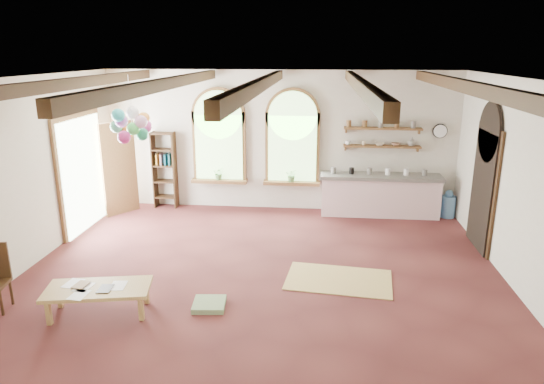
# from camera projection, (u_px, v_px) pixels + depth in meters

# --- Properties ---
(floor) EXTENTS (8.00, 8.00, 0.00)m
(floor) POSITION_uv_depth(u_px,v_px,m) (262.00, 271.00, 8.22)
(floor) COLOR #5E2826
(floor) RESTS_ON ground
(ceiling_beams) EXTENTS (6.20, 6.80, 0.18)m
(ceiling_beams) POSITION_uv_depth(u_px,v_px,m) (261.00, 85.00, 7.36)
(ceiling_beams) COLOR #341F10
(ceiling_beams) RESTS_ON ceiling
(window_left) EXTENTS (1.30, 0.28, 2.20)m
(window_left) POSITION_uv_depth(u_px,v_px,m) (219.00, 139.00, 11.17)
(window_left) COLOR brown
(window_left) RESTS_ON floor
(window_right) EXTENTS (1.30, 0.28, 2.20)m
(window_right) POSITION_uv_depth(u_px,v_px,m) (292.00, 141.00, 11.01)
(window_right) COLOR brown
(window_right) RESTS_ON floor
(left_doorway) EXTENTS (0.10, 1.90, 2.50)m
(left_doorway) POSITION_uv_depth(u_px,v_px,m) (82.00, 174.00, 10.00)
(left_doorway) COLOR brown
(left_doorway) RESTS_ON floor
(right_doorway) EXTENTS (0.10, 1.30, 2.40)m
(right_doorway) POSITION_uv_depth(u_px,v_px,m) (482.00, 191.00, 8.97)
(right_doorway) COLOR black
(right_doorway) RESTS_ON floor
(kitchen_counter) EXTENTS (2.68, 0.62, 0.94)m
(kitchen_counter) POSITION_uv_depth(u_px,v_px,m) (380.00, 195.00, 10.93)
(kitchen_counter) COLOR beige
(kitchen_counter) RESTS_ON floor
(wall_shelf_lower) EXTENTS (1.70, 0.24, 0.04)m
(wall_shelf_lower) POSITION_uv_depth(u_px,v_px,m) (382.00, 146.00, 10.80)
(wall_shelf_lower) COLOR brown
(wall_shelf_lower) RESTS_ON wall_back
(wall_shelf_upper) EXTENTS (1.70, 0.24, 0.04)m
(wall_shelf_upper) POSITION_uv_depth(u_px,v_px,m) (383.00, 128.00, 10.69)
(wall_shelf_upper) COLOR brown
(wall_shelf_upper) RESTS_ON wall_back
(wall_clock) EXTENTS (0.32, 0.04, 0.32)m
(wall_clock) POSITION_uv_depth(u_px,v_px,m) (440.00, 131.00, 10.65)
(wall_clock) COLOR black
(wall_clock) RESTS_ON wall_back
(bookshelf) EXTENTS (0.53, 0.32, 1.80)m
(bookshelf) POSITION_uv_depth(u_px,v_px,m) (165.00, 170.00, 11.40)
(bookshelf) COLOR #341F10
(bookshelf) RESTS_ON floor
(coffee_table) EXTENTS (1.53, 0.92, 0.41)m
(coffee_table) POSITION_uv_depth(u_px,v_px,m) (98.00, 290.00, 6.79)
(coffee_table) COLOR #A58C4B
(coffee_table) RESTS_ON floor
(floor_mat) EXTENTS (1.79, 1.22, 0.02)m
(floor_mat) POSITION_uv_depth(u_px,v_px,m) (339.00, 280.00, 7.89)
(floor_mat) COLOR #D4BB6A
(floor_mat) RESTS_ON floor
(floor_cushion) EXTENTS (0.50, 0.50, 0.08)m
(floor_cushion) POSITION_uv_depth(u_px,v_px,m) (209.00, 304.00, 7.06)
(floor_cushion) COLOR gray
(floor_cushion) RESTS_ON floor
(water_jug_a) EXTENTS (0.28, 0.28, 0.53)m
(water_jug_a) POSITION_uv_depth(u_px,v_px,m) (435.00, 207.00, 10.88)
(water_jug_a) COLOR #5282AF
(water_jug_a) RESTS_ON floor
(water_jug_b) EXTENTS (0.32, 0.32, 0.63)m
(water_jug_b) POSITION_uv_depth(u_px,v_px,m) (448.00, 205.00, 10.84)
(water_jug_b) COLOR #5282AF
(water_jug_b) RESTS_ON floor
(balloon_cluster) EXTENTS (0.76, 0.85, 1.14)m
(balloon_cluster) POSITION_uv_depth(u_px,v_px,m) (131.00, 125.00, 8.57)
(balloon_cluster) COLOR white
(balloon_cluster) RESTS_ON floor
(table_book) EXTENTS (0.21, 0.28, 0.02)m
(table_book) POSITION_uv_depth(u_px,v_px,m) (75.00, 284.00, 6.85)
(table_book) COLOR olive
(table_book) RESTS_ON coffee_table
(tablet) EXTENTS (0.20, 0.27, 0.01)m
(tablet) POSITION_uv_depth(u_px,v_px,m) (105.00, 289.00, 6.73)
(tablet) COLOR black
(tablet) RESTS_ON coffee_table
(potted_plant_left) EXTENTS (0.27, 0.23, 0.30)m
(potted_plant_left) POSITION_uv_depth(u_px,v_px,m) (219.00, 173.00, 11.29)
(potted_plant_left) COLOR #598C4C
(potted_plant_left) RESTS_ON window_left
(potted_plant_right) EXTENTS (0.27, 0.23, 0.30)m
(potted_plant_right) POSITION_uv_depth(u_px,v_px,m) (292.00, 175.00, 11.13)
(potted_plant_right) COLOR #598C4C
(potted_plant_right) RESTS_ON window_right
(shelf_cup_a) EXTENTS (0.12, 0.10, 0.10)m
(shelf_cup_a) POSITION_uv_depth(u_px,v_px,m) (348.00, 143.00, 10.85)
(shelf_cup_a) COLOR white
(shelf_cup_a) RESTS_ON wall_shelf_lower
(shelf_cup_b) EXTENTS (0.10, 0.10, 0.09)m
(shelf_cup_b) POSITION_uv_depth(u_px,v_px,m) (364.00, 143.00, 10.82)
(shelf_cup_b) COLOR beige
(shelf_cup_b) RESTS_ON wall_shelf_lower
(shelf_bowl_a) EXTENTS (0.22, 0.22, 0.05)m
(shelf_bowl_a) POSITION_uv_depth(u_px,v_px,m) (380.00, 144.00, 10.79)
(shelf_bowl_a) COLOR beige
(shelf_bowl_a) RESTS_ON wall_shelf_lower
(shelf_bowl_b) EXTENTS (0.20, 0.20, 0.06)m
(shelf_bowl_b) POSITION_uv_depth(u_px,v_px,m) (396.00, 144.00, 10.76)
(shelf_bowl_b) COLOR #8C664C
(shelf_bowl_b) RESTS_ON wall_shelf_lower
(shelf_vase) EXTENTS (0.18, 0.18, 0.19)m
(shelf_vase) POSITION_uv_depth(u_px,v_px,m) (412.00, 142.00, 10.70)
(shelf_vase) COLOR slate
(shelf_vase) RESTS_ON wall_shelf_lower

